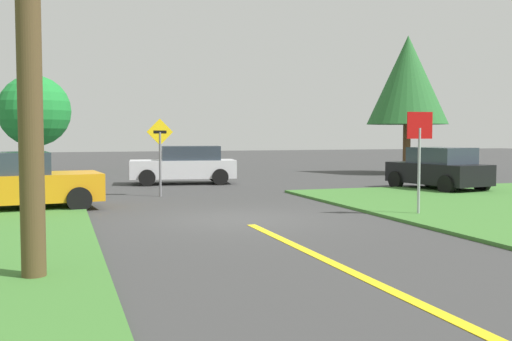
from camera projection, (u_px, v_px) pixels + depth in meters
ground_plane at (239, 219)px, 14.74m from camera, size 120.00×120.00×0.00m
lane_stripe_center at (429, 308)px, 7.16m from camera, size 0.20×14.00×0.01m
stop_sign at (419, 144)px, 15.14m from camera, size 0.68×0.13×2.68m
car_on_crossroad at (439, 169)px, 22.33m from camera, size 2.55×4.09×1.62m
car_approaching_junction at (185, 165)px, 25.21m from camera, size 4.60×2.39×1.62m
parked_car_near_building at (13, 182)px, 16.29m from camera, size 4.61×2.51×1.62m
utility_pole_mid at (36, 56)px, 19.87m from camera, size 1.80×0.32×9.28m
direction_sign at (160, 148)px, 20.03m from camera, size 0.90×0.10×2.64m
oak_tree_left at (34, 111)px, 31.70m from camera, size 3.79×3.79×5.26m
pine_tree_center at (408, 80)px, 31.38m from camera, size 4.26×4.26×7.33m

